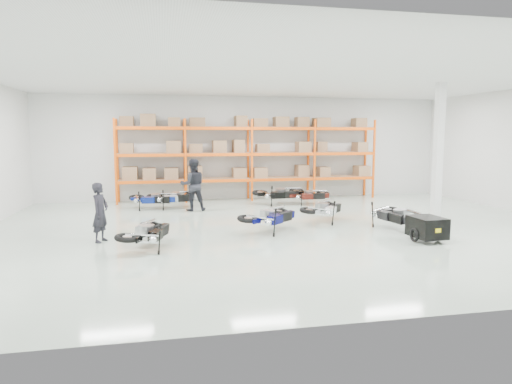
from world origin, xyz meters
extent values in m
plane|color=beige|center=(0.00, 0.00, 0.00)|extent=(18.00, 18.00, 0.00)
plane|color=white|center=(0.00, 0.00, 4.50)|extent=(18.00, 18.00, 0.00)
plane|color=silver|center=(0.00, 7.00, 2.25)|extent=(18.00, 0.00, 18.00)
plane|color=silver|center=(0.00, -7.00, 2.25)|extent=(18.00, 0.00, 18.00)
cube|color=#FD590D|center=(-5.60, 6.00, 1.75)|extent=(0.08, 0.08, 3.50)
cube|color=#FD590D|center=(-5.60, 6.90, 1.75)|extent=(0.08, 0.08, 3.50)
cube|color=#FD590D|center=(-2.80, 6.00, 1.75)|extent=(0.08, 0.08, 3.50)
cube|color=#FD590D|center=(-2.80, 6.90, 1.75)|extent=(0.08, 0.08, 3.50)
cube|color=#FD590D|center=(0.00, 6.00, 1.75)|extent=(0.08, 0.08, 3.50)
cube|color=#FD590D|center=(0.00, 6.90, 1.75)|extent=(0.08, 0.08, 3.50)
cube|color=#FD590D|center=(2.80, 6.00, 1.75)|extent=(0.08, 0.08, 3.50)
cube|color=#FD590D|center=(2.80, 6.90, 1.75)|extent=(0.08, 0.08, 3.50)
cube|color=#FD590D|center=(5.60, 6.00, 1.75)|extent=(0.08, 0.08, 3.50)
cube|color=#FD590D|center=(5.60, 6.90, 1.75)|extent=(0.08, 0.08, 3.50)
cube|color=#FD590D|center=(-4.20, 6.00, 0.90)|extent=(2.70, 0.08, 0.12)
cube|color=#FD590D|center=(-4.20, 6.90, 0.90)|extent=(2.70, 0.08, 0.12)
cube|color=#94704C|center=(-4.20, 6.45, 0.97)|extent=(2.68, 0.88, 0.02)
cube|color=#94704C|center=(-4.20, 6.45, 1.20)|extent=(2.40, 0.70, 0.44)
cube|color=#FD590D|center=(-1.40, 6.00, 0.90)|extent=(2.70, 0.08, 0.12)
cube|color=#FD590D|center=(-1.40, 6.90, 0.90)|extent=(2.70, 0.08, 0.12)
cube|color=#94704C|center=(-1.40, 6.45, 0.97)|extent=(2.68, 0.88, 0.02)
cube|color=#94704C|center=(-1.40, 6.45, 1.20)|extent=(2.40, 0.70, 0.44)
cube|color=#FD590D|center=(1.40, 6.00, 0.90)|extent=(2.70, 0.08, 0.12)
cube|color=#FD590D|center=(1.40, 6.90, 0.90)|extent=(2.70, 0.08, 0.12)
cube|color=#94704C|center=(1.40, 6.45, 0.97)|extent=(2.68, 0.88, 0.02)
cube|color=#94704C|center=(1.40, 6.45, 1.20)|extent=(2.40, 0.70, 0.44)
cube|color=#FD590D|center=(4.20, 6.00, 0.90)|extent=(2.70, 0.08, 0.12)
cube|color=#FD590D|center=(4.20, 6.90, 0.90)|extent=(2.70, 0.08, 0.12)
cube|color=#94704C|center=(4.20, 6.45, 0.97)|extent=(2.68, 0.88, 0.02)
cube|color=#94704C|center=(4.20, 6.45, 1.20)|extent=(2.40, 0.70, 0.44)
cube|color=#FD590D|center=(-4.20, 6.00, 2.00)|extent=(2.70, 0.08, 0.12)
cube|color=#FD590D|center=(-4.20, 6.90, 2.00)|extent=(2.70, 0.08, 0.12)
cube|color=#94704C|center=(-4.20, 6.45, 2.07)|extent=(2.68, 0.88, 0.02)
cube|color=#94704C|center=(-4.20, 6.45, 2.30)|extent=(2.40, 0.70, 0.44)
cube|color=#FD590D|center=(-1.40, 6.00, 2.00)|extent=(2.70, 0.08, 0.12)
cube|color=#FD590D|center=(-1.40, 6.90, 2.00)|extent=(2.70, 0.08, 0.12)
cube|color=#94704C|center=(-1.40, 6.45, 2.07)|extent=(2.68, 0.88, 0.02)
cube|color=#94704C|center=(-1.40, 6.45, 2.30)|extent=(2.40, 0.70, 0.44)
cube|color=#FD590D|center=(1.40, 6.00, 2.00)|extent=(2.70, 0.08, 0.12)
cube|color=#FD590D|center=(1.40, 6.90, 2.00)|extent=(2.70, 0.08, 0.12)
cube|color=#94704C|center=(1.40, 6.45, 2.07)|extent=(2.68, 0.88, 0.02)
cube|color=#94704C|center=(1.40, 6.45, 2.30)|extent=(2.40, 0.70, 0.44)
cube|color=#FD590D|center=(4.20, 6.00, 2.00)|extent=(2.70, 0.08, 0.12)
cube|color=#FD590D|center=(4.20, 6.90, 2.00)|extent=(2.70, 0.08, 0.12)
cube|color=#94704C|center=(4.20, 6.45, 2.07)|extent=(2.68, 0.88, 0.02)
cube|color=#94704C|center=(4.20, 6.45, 2.30)|extent=(2.40, 0.70, 0.44)
cube|color=#FD590D|center=(-4.20, 6.00, 3.10)|extent=(2.70, 0.08, 0.12)
cube|color=#FD590D|center=(-4.20, 6.90, 3.10)|extent=(2.70, 0.08, 0.12)
cube|color=#94704C|center=(-4.20, 6.45, 3.17)|extent=(2.68, 0.88, 0.02)
cube|color=#94704C|center=(-4.20, 6.45, 3.40)|extent=(2.40, 0.70, 0.44)
cube|color=#FD590D|center=(-1.40, 6.00, 3.10)|extent=(2.70, 0.08, 0.12)
cube|color=#FD590D|center=(-1.40, 6.90, 3.10)|extent=(2.70, 0.08, 0.12)
cube|color=#94704C|center=(-1.40, 6.45, 3.17)|extent=(2.68, 0.88, 0.02)
cube|color=#94704C|center=(-1.40, 6.45, 3.40)|extent=(2.40, 0.70, 0.44)
cube|color=#FD590D|center=(1.40, 6.00, 3.10)|extent=(2.70, 0.08, 0.12)
cube|color=#FD590D|center=(1.40, 6.90, 3.10)|extent=(2.70, 0.08, 0.12)
cube|color=#94704C|center=(1.40, 6.45, 3.17)|extent=(2.68, 0.88, 0.02)
cube|color=#94704C|center=(1.40, 6.45, 3.40)|extent=(2.40, 0.70, 0.44)
cube|color=#FD590D|center=(4.20, 6.00, 3.10)|extent=(2.70, 0.08, 0.12)
cube|color=#FD590D|center=(4.20, 6.90, 3.10)|extent=(2.70, 0.08, 0.12)
cube|color=#94704C|center=(4.20, 6.45, 3.17)|extent=(2.68, 0.88, 0.02)
cube|color=#94704C|center=(4.20, 6.45, 3.40)|extent=(2.40, 0.70, 0.44)
cube|color=white|center=(5.20, 0.50, 2.25)|extent=(0.25, 0.25, 4.50)
cube|color=black|center=(3.07, -2.41, 0.39)|extent=(0.77, 0.96, 0.54)
cube|color=yellow|center=(3.07, -2.88, 0.39)|extent=(0.16, 0.03, 0.11)
torus|color=black|center=(2.70, -2.41, 0.20)|extent=(0.08, 0.37, 0.37)
torus|color=black|center=(3.45, -2.41, 0.20)|extent=(0.08, 0.37, 0.37)
cylinder|color=black|center=(3.07, -1.77, 0.44)|extent=(0.08, 0.88, 0.04)
imported|color=black|center=(-5.36, -0.72, 0.79)|extent=(0.57, 0.67, 1.57)
imported|color=black|center=(-2.65, 3.91, 0.97)|extent=(0.98, 0.78, 1.94)
camera|label=1|loc=(-3.71, -13.08, 2.77)|focal=32.00mm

